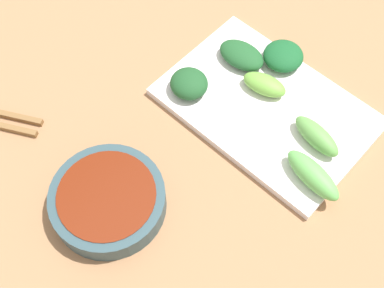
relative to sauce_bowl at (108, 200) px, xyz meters
name	(u,v)px	position (x,y,z in m)	size (l,w,h in m)	color
tabletop	(213,145)	(0.16, -0.03, -0.03)	(2.10, 2.10, 0.02)	#A0734D
sauce_bowl	(108,200)	(0.00, 0.00, 0.00)	(0.14, 0.14, 0.03)	#324C54
serving_plate	(266,107)	(0.25, -0.05, -0.01)	(0.19, 0.28, 0.01)	white
broccoli_stalk_0	(317,136)	(0.24, -0.14, 0.01)	(0.03, 0.07, 0.03)	#62A34C
broccoli_stalk_1	(266,86)	(0.26, -0.04, 0.00)	(0.03, 0.06, 0.02)	#6FB041
broccoli_leafy_2	(189,84)	(0.19, 0.04, 0.01)	(0.05, 0.05, 0.03)	#1F5128
broccoli_stalk_3	(313,175)	(0.20, -0.17, 0.01)	(0.03, 0.09, 0.03)	#63B755
broccoli_leafy_4	(283,56)	(0.32, -0.02, 0.01)	(0.06, 0.06, 0.03)	#18592B
broccoli_leafy_5	(242,55)	(0.28, 0.02, 0.00)	(0.05, 0.07, 0.02)	#20572A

